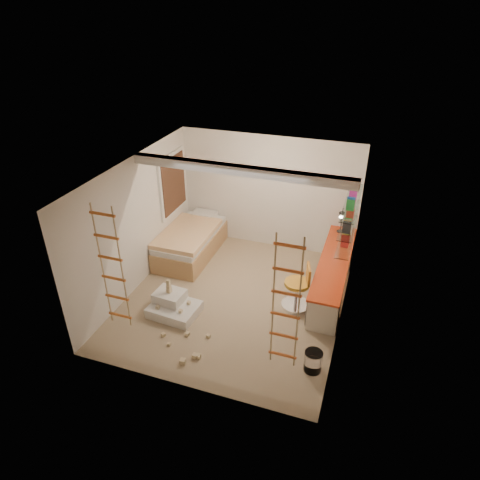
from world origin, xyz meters
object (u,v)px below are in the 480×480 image
at_px(bed, 191,242).
at_px(swivel_chair, 298,292).
at_px(desk, 333,274).
at_px(play_platform, 173,306).

xyz_separation_m(bed, swivel_chair, (2.66, -1.06, 0.00)).
xyz_separation_m(desk, swivel_chair, (-0.54, -0.69, -0.07)).
distance_m(bed, play_platform, 2.06).
bearing_deg(swivel_chair, desk, 52.33).
bearing_deg(bed, desk, -6.49).
relative_size(desk, bed, 1.40).
xyz_separation_m(desk, bed, (-3.20, 0.36, -0.07)).
xyz_separation_m(bed, play_platform, (0.54, -1.98, -0.18)).
relative_size(bed, swivel_chair, 2.22).
bearing_deg(bed, swivel_chair, -21.67).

